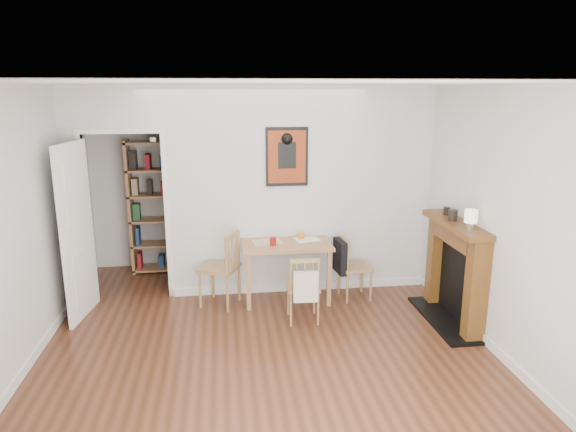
{
  "coord_description": "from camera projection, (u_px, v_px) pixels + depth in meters",
  "views": [
    {
      "loc": [
        -0.38,
        -4.85,
        2.56
      ],
      "look_at": [
        0.32,
        0.6,
        1.19
      ],
      "focal_mm": 32.0,
      "sensor_mm": 36.0,
      "label": 1
    }
  ],
  "objects": [
    {
      "name": "ground",
      "position": [
        265.0,
        342.0,
        5.33
      ],
      "size": [
        5.2,
        5.2,
        0.0
      ],
      "primitive_type": "plane",
      "color": "#5A301D",
      "rests_on": "ground"
    },
    {
      "name": "room_shell",
      "position": [
        263.0,
        194.0,
        6.33
      ],
      "size": [
        5.2,
        5.2,
        5.2
      ],
      "color": "beige",
      "rests_on": "ground"
    },
    {
      "name": "dining_table",
      "position": [
        286.0,
        249.0,
        6.28
      ],
      "size": [
        1.08,
        0.69,
        0.74
      ],
      "color": "#A9764E",
      "rests_on": "ground"
    },
    {
      "name": "chair_left",
      "position": [
        219.0,
        269.0,
        6.16
      ],
      "size": [
        0.61,
        0.61,
        0.92
      ],
      "color": "#A0834A",
      "rests_on": "ground"
    },
    {
      "name": "chair_right",
      "position": [
        354.0,
        267.0,
        6.37
      ],
      "size": [
        0.49,
        0.44,
        0.79
      ],
      "color": "#A0834A",
      "rests_on": "ground"
    },
    {
      "name": "chair_front",
      "position": [
        303.0,
        287.0,
        5.74
      ],
      "size": [
        0.4,
        0.46,
        0.78
      ],
      "color": "#A0834A",
      "rests_on": "ground"
    },
    {
      "name": "bookshelf",
      "position": [
        158.0,
        208.0,
        7.22
      ],
      "size": [
        0.79,
        0.32,
        1.88
      ],
      "color": "#A9764E",
      "rests_on": "ground"
    },
    {
      "name": "fireplace",
      "position": [
        456.0,
        269.0,
        5.69
      ],
      "size": [
        0.45,
        1.25,
        1.16
      ],
      "color": "brown",
      "rests_on": "ground"
    },
    {
      "name": "red_glass",
      "position": [
        273.0,
        241.0,
        6.12
      ],
      "size": [
        0.08,
        0.08,
        0.1
      ],
      "primitive_type": "cylinder",
      "color": "maroon",
      "rests_on": "dining_table"
    },
    {
      "name": "orange_fruit",
      "position": [
        301.0,
        236.0,
        6.36
      ],
      "size": [
        0.09,
        0.09,
        0.09
      ],
      "primitive_type": "sphere",
      "color": "orange",
      "rests_on": "dining_table"
    },
    {
      "name": "placemat",
      "position": [
        267.0,
        242.0,
        6.26
      ],
      "size": [
        0.39,
        0.32,
        0.0
      ],
      "primitive_type": "cube",
      "rotation": [
        0.0,
        0.0,
        0.17
      ],
      "color": "beige",
      "rests_on": "dining_table"
    },
    {
      "name": "notebook",
      "position": [
        307.0,
        239.0,
        6.35
      ],
      "size": [
        0.33,
        0.27,
        0.01
      ],
      "primitive_type": "cube",
      "rotation": [
        0.0,
        0.0,
        0.22
      ],
      "color": "white",
      "rests_on": "dining_table"
    },
    {
      "name": "mantel_lamp",
      "position": [
        471.0,
        217.0,
        5.2
      ],
      "size": [
        0.13,
        0.13,
        0.21
      ],
      "color": "silver",
      "rests_on": "fireplace"
    },
    {
      "name": "ceramic_jar_a",
      "position": [
        453.0,
        215.0,
        5.58
      ],
      "size": [
        0.1,
        0.1,
        0.12
      ],
      "primitive_type": "cylinder",
      "color": "black",
      "rests_on": "fireplace"
    },
    {
      "name": "ceramic_jar_b",
      "position": [
        447.0,
        211.0,
        5.83
      ],
      "size": [
        0.07,
        0.07,
        0.09
      ],
      "primitive_type": "cylinder",
      "color": "black",
      "rests_on": "fireplace"
    }
  ]
}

